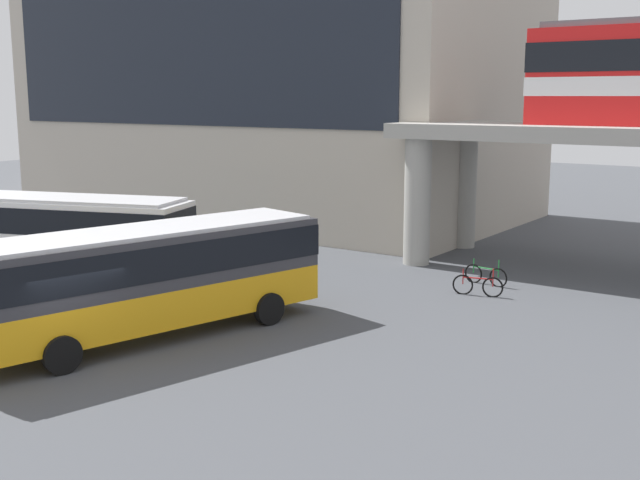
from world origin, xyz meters
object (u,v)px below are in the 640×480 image
at_px(bus_secondary, 49,228).
at_px(bus_main, 144,271).
at_px(station_building, 274,41).
at_px(bicycle_green, 486,275).
at_px(bicycle_red, 478,285).

bearing_deg(bus_secondary, bus_main, -19.82).
bearing_deg(station_building, bicycle_green, -30.10).
distance_m(station_building, bicycle_green, 23.12).
height_order(station_building, bicycle_green, station_building).
xyz_separation_m(bus_main, bus_secondary, (-8.55, 3.08, 0.00)).
xyz_separation_m(bus_main, bicycle_green, (5.43, 11.80, -1.63)).
bearing_deg(station_building, bus_main, -60.33).
relative_size(bus_secondary, bicycle_red, 6.42).
relative_size(station_building, bicycle_red, 16.22).
distance_m(bicycle_green, bicycle_red, 1.74).
relative_size(bus_main, bus_secondary, 1.01).
height_order(station_building, bus_secondary, station_building).
distance_m(bus_secondary, bicycle_green, 16.56).
xyz_separation_m(station_building, bus_main, (12.72, -22.32, -8.10)).
relative_size(bus_main, bicycle_red, 6.45).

